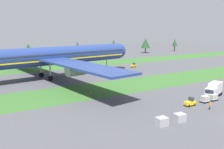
{
  "coord_description": "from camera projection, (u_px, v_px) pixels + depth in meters",
  "views": [
    {
      "loc": [
        -41.55,
        -24.91,
        17.28
      ],
      "look_at": [
        -5.69,
        35.38,
        4.0
      ],
      "focal_mm": 39.69,
      "sensor_mm": 36.0,
      "label": 1
    }
  ],
  "objects": [
    {
      "name": "cargo_dolly_lead",
      "position": [
        205.0,
        99.0,
        58.04
      ],
      "size": [
        2.2,
        1.51,
        1.55
      ],
      "rotation": [
        0.0,
        0.0,
        1.57
      ],
      "color": "#A3A3A8",
      "rests_on": "ground"
    },
    {
      "name": "baggage_tug",
      "position": [
        190.0,
        102.0,
        55.52
      ],
      "size": [
        2.6,
        1.31,
        1.97
      ],
      "rotation": [
        0.0,
        0.0,
        1.57
      ],
      "color": "yellow",
      "rests_on": "ground"
    },
    {
      "name": "grass_strip_far",
      "position": [
        71.0,
        66.0,
        114.08
      ],
      "size": [
        320.0,
        16.9,
        0.01
      ],
      "primitive_type": "cube",
      "color": "#336028",
      "rests_on": "ground"
    },
    {
      "name": "uld_container_1",
      "position": [
        180.0,
        117.0,
        46.28
      ],
      "size": [
        2.13,
        1.76,
        1.51
      ],
      "primitive_type": "cube",
      "rotation": [
        0.0,
        0.0,
        -0.08
      ],
      "color": "#A3A3A8",
      "rests_on": "ground"
    },
    {
      "name": "taxiway_marker_1",
      "position": [
        104.0,
        93.0,
        65.28
      ],
      "size": [
        0.44,
        0.44,
        0.6
      ],
      "primitive_type": "cone",
      "color": "orange",
      "rests_on": "ground"
    },
    {
      "name": "grass_strip_near",
      "position": [
        127.0,
        85.0,
        75.4
      ],
      "size": [
        320.0,
        16.9,
        0.01
      ],
      "primitive_type": "cube",
      "color": "#336028",
      "rests_on": "ground"
    },
    {
      "name": "ground_crew_marshaller",
      "position": [
        210.0,
        105.0,
        52.88
      ],
      "size": [
        0.47,
        0.37,
        1.74
      ],
      "rotation": [
        0.0,
        0.0,
        3.77
      ],
      "color": "black",
      "rests_on": "ground"
    },
    {
      "name": "catering_truck",
      "position": [
        214.0,
        89.0,
        62.6
      ],
      "size": [
        7.32,
        4.5,
        3.58
      ],
      "rotation": [
        0.0,
        0.0,
        1.91
      ],
      "color": "silver",
      "rests_on": "ground"
    },
    {
      "name": "cargo_dolly_second",
      "position": [
        213.0,
        97.0,
        59.51
      ],
      "size": [
        2.2,
        1.51,
        1.55
      ],
      "rotation": [
        0.0,
        0.0,
        1.57
      ],
      "color": "#A3A3A8",
      "rests_on": "ground"
    },
    {
      "name": "distant_tree_line",
      "position": [
        28.0,
        47.0,
        131.18
      ],
      "size": [
        191.75,
        9.21,
        12.45
      ],
      "color": "#4C3823",
      "rests_on": "ground"
    },
    {
      "name": "airliner",
      "position": [
        51.0,
        56.0,
        84.78
      ],
      "size": [
        66.3,
        81.73,
        21.66
      ],
      "rotation": [
        0.0,
        0.0,
        -1.44
      ],
      "color": "navy",
      "rests_on": "ground"
    },
    {
      "name": "taxiway_marker_0",
      "position": [
        91.0,
        92.0,
        66.46
      ],
      "size": [
        0.44,
        0.44,
        0.67
      ],
      "primitive_type": "cone",
      "color": "orange",
      "rests_on": "ground"
    },
    {
      "name": "uld_container_0",
      "position": [
        162.0,
        122.0,
        44.25
      ],
      "size": [
        2.11,
        1.74,
        1.55
      ],
      "primitive_type": "cube",
      "rotation": [
        0.0,
        0.0,
        -0.07
      ],
      "color": "#A3A3A8",
      "rests_on": "ground"
    },
    {
      "name": "pushback_tractor",
      "position": [
        133.0,
        65.0,
        109.91
      ],
      "size": [
        2.75,
        1.64,
        1.97
      ],
      "rotation": [
        0.0,
        0.0,
        1.71
      ],
      "color": "yellow",
      "rests_on": "ground"
    }
  ]
}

